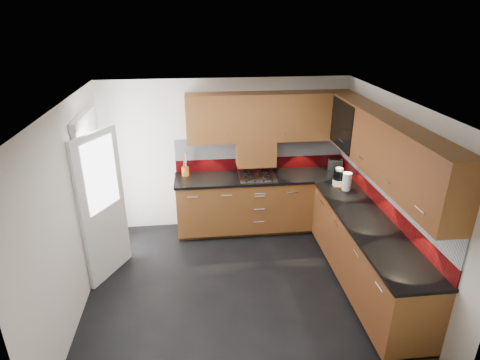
{
  "coord_description": "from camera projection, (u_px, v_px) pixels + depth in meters",
  "views": [
    {
      "loc": [
        -0.46,
        -4.17,
        3.34
      ],
      "look_at": [
        0.09,
        0.65,
        1.25
      ],
      "focal_mm": 30.0,
      "sensor_mm": 36.0,
      "label": 1
    }
  ],
  "objects": [
    {
      "name": "room",
      "position": [
        238.0,
        183.0,
        4.58
      ],
      "size": [
        4.0,
        3.8,
        2.64
      ],
      "color": "black"
    },
    {
      "name": "base_cabinets",
      "position": [
        307.0,
        227.0,
        5.77
      ],
      "size": [
        2.7,
        3.2,
        0.95
      ],
      "color": "brown",
      "rests_on": "room"
    },
    {
      "name": "countertop",
      "position": [
        308.0,
        197.0,
        5.56
      ],
      "size": [
        2.72,
        3.22,
        0.04
      ],
      "color": "black",
      "rests_on": "base_cabinets"
    },
    {
      "name": "backsplash",
      "position": [
        321.0,
        171.0,
        5.68
      ],
      "size": [
        2.7,
        3.2,
        0.54
      ],
      "color": "#67090C",
      "rests_on": "countertop"
    },
    {
      "name": "upper_cabinets",
      "position": [
        324.0,
        132.0,
        5.29
      ],
      "size": [
        2.5,
        3.2,
        0.72
      ],
      "color": "brown",
      "rests_on": "room"
    },
    {
      "name": "extractor_hood",
      "position": [
        256.0,
        152.0,
        6.21
      ],
      "size": [
        0.6,
        0.33,
        0.4
      ],
      "primitive_type": "cube",
      "color": "brown",
      "rests_on": "room"
    },
    {
      "name": "glass_cabinet",
      "position": [
        352.0,
        123.0,
        5.59
      ],
      "size": [
        0.32,
        0.8,
        0.66
      ],
      "color": "black",
      "rests_on": "room"
    },
    {
      "name": "back_door",
      "position": [
        98.0,
        199.0,
        5.27
      ],
      "size": [
        0.42,
        1.19,
        2.04
      ],
      "color": "white",
      "rests_on": "room"
    },
    {
      "name": "gas_hob",
      "position": [
        257.0,
        176.0,
        6.19
      ],
      "size": [
        0.56,
        0.5,
        0.04
      ],
      "color": "silver",
      "rests_on": "countertop"
    },
    {
      "name": "utensil_pot",
      "position": [
        185.0,
        170.0,
        6.21
      ],
      "size": [
        0.11,
        0.11,
        0.4
      ],
      "color": "#D36213",
      "rests_on": "countertop"
    },
    {
      "name": "toaster",
      "position": [
        335.0,
        165.0,
        6.45
      ],
      "size": [
        0.26,
        0.21,
        0.17
      ],
      "color": "silver",
      "rests_on": "countertop"
    },
    {
      "name": "food_processor",
      "position": [
        339.0,
        177.0,
        5.86
      ],
      "size": [
        0.16,
        0.16,
        0.27
      ],
      "color": "white",
      "rests_on": "countertop"
    },
    {
      "name": "paper_towel",
      "position": [
        347.0,
        181.0,
        5.7
      ],
      "size": [
        0.14,
        0.14,
        0.26
      ],
      "primitive_type": "cylinder",
      "rotation": [
        0.0,
        0.0,
        -0.12
      ],
      "color": "white",
      "rests_on": "countertop"
    },
    {
      "name": "orange_cloth",
      "position": [
        338.0,
        186.0,
        5.86
      ],
      "size": [
        0.17,
        0.16,
        0.01
      ],
      "primitive_type": "cube",
      "rotation": [
        0.0,
        0.0,
        -0.3
      ],
      "color": "orange",
      "rests_on": "countertop"
    }
  ]
}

